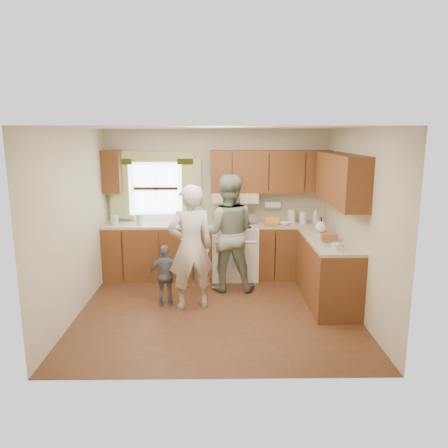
{
  "coord_description": "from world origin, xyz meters",
  "views": [
    {
      "loc": [
        0.01,
        -5.73,
        2.44
      ],
      "look_at": [
        0.1,
        0.4,
        1.15
      ],
      "focal_mm": 35.0,
      "sensor_mm": 36.0,
      "label": 1
    }
  ],
  "objects_px": {
    "stove": "(235,251)",
    "woman_left": "(191,247)",
    "woman_right": "(228,233)",
    "child": "(166,276)"
  },
  "relations": [
    {
      "from": "woman_left",
      "to": "child",
      "type": "xyz_separation_m",
      "value": [
        -0.37,
        0.07,
        -0.43
      ]
    },
    {
      "from": "woman_left",
      "to": "woman_right",
      "type": "xyz_separation_m",
      "value": [
        0.53,
        0.73,
        0.03
      ]
    },
    {
      "from": "stove",
      "to": "child",
      "type": "height_order",
      "value": "stove"
    },
    {
      "from": "stove",
      "to": "woman_left",
      "type": "bearing_deg",
      "value": -116.92
    },
    {
      "from": "woman_left",
      "to": "child",
      "type": "relative_size",
      "value": 1.98
    },
    {
      "from": "stove",
      "to": "woman_right",
      "type": "relative_size",
      "value": 0.59
    },
    {
      "from": "woman_right",
      "to": "child",
      "type": "bearing_deg",
      "value": 38.96
    },
    {
      "from": "woman_right",
      "to": "stove",
      "type": "bearing_deg",
      "value": -100.81
    },
    {
      "from": "child",
      "to": "woman_left",
      "type": "bearing_deg",
      "value": 163.07
    },
    {
      "from": "child",
      "to": "stove",
      "type": "bearing_deg",
      "value": -135.87
    }
  ]
}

